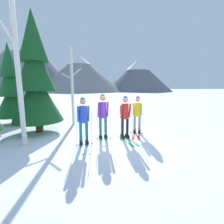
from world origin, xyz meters
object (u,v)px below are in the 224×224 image
Objects in this scene: skier_in_purple at (103,113)px; birch_tree_tall at (72,87)px; skier_in_red at (125,115)px; pine_tree_mid at (11,88)px; skier_in_blue at (83,119)px; pine_tree_near at (36,79)px; skier_in_yellow at (137,113)px; birch_tree_slender at (18,72)px.

skier_in_purple is 0.44× the size of birch_tree_tall.
pine_tree_mid reaches higher than skier_in_red.
pine_tree_mid is at bearing 134.56° from skier_in_blue.
birch_tree_tall is (-0.60, 3.38, 1.18)m from skier_in_blue.
pine_tree_near is (-2.89, 1.50, 1.45)m from skier_in_purple.
skier_in_blue is 3.63m from birch_tree_tall.
skier_in_red reaches higher than skier_in_yellow.
skier_in_red is 3.91m from birch_tree_tall.
skier_in_blue is 1.73m from skier_in_red.
birch_tree_tall is (1.51, 1.31, -0.36)m from pine_tree_near.
skier_in_purple is at bearing -163.89° from skier_in_yellow.
birch_tree_tall is 0.83× the size of birch_tree_slender.
skier_in_purple is at bearing -36.15° from pine_tree_mid.
skier_in_red is at bearing -32.72° from pine_tree_mid.
skier_in_purple is at bearing 35.94° from skier_in_blue.
birch_tree_tall is at bearing 63.78° from birch_tree_slender.
skier_in_yellow is 4.01m from birch_tree_tall.
skier_in_purple is 0.91m from skier_in_red.
skier_in_purple is at bearing -27.32° from pine_tree_near.
pine_tree_mid is 3.49m from birch_tree_tall.
skier_in_red is 0.99m from skier_in_yellow.
skier_in_blue is 0.95× the size of skier_in_purple.
birch_tree_slender is at bearing -170.02° from skier_in_yellow.
pine_tree_mid is (-6.46, 3.03, 1.12)m from skier_in_yellow.
birch_tree_slender reaches higher than skier_in_blue.
skier_in_purple is at bearing -63.78° from birch_tree_tall.
pine_tree_mid is (-4.80, 3.51, 1.02)m from skier_in_purple.
skier_in_red is at bearing -52.42° from birch_tree_tall.
birch_tree_slender is at bearing -177.37° from skier_in_red.
pine_tree_near is at bearing -139.02° from birch_tree_tall.
skier_in_blue is at bearing -144.06° from skier_in_purple.
birch_tree_slender is at bearing 173.56° from skier_in_blue.
skier_in_purple reaches higher than skier_in_red.
skier_in_purple is 0.41× the size of pine_tree_mid.
pine_tree_mid reaches higher than skier_in_blue.
pine_tree_near is 2.81m from pine_tree_mid.
pine_tree_near is 1.83m from birch_tree_slender.
skier_in_red is at bearing -23.50° from pine_tree_near.
birch_tree_slender reaches higher than skier_in_yellow.
skier_in_yellow is at bearing -37.48° from birch_tree_tall.
skier_in_purple is 3.56m from pine_tree_near.
skier_in_blue is 0.39× the size of pine_tree_mid.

